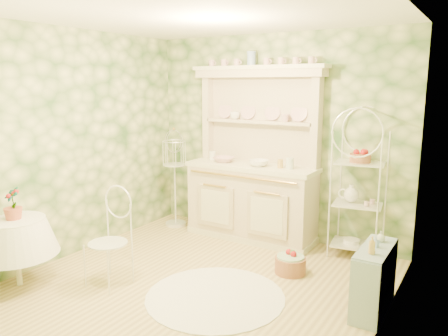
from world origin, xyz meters
The scene contains 22 objects.
floor centered at (0.00, 0.00, 0.00)m, with size 3.60×3.60×0.00m, color #D3BE7B.
ceiling centered at (0.00, 0.00, 2.70)m, with size 3.60×3.60×0.00m, color white.
wall_left centered at (-1.80, 0.00, 1.35)m, with size 3.60×3.60×0.00m, color beige.
wall_right centered at (1.80, 0.00, 1.35)m, with size 3.60×3.60×0.00m, color beige.
wall_back centered at (0.00, 1.80, 1.35)m, with size 3.60×3.60×0.00m, color beige.
wall_front centered at (0.00, -1.80, 1.35)m, with size 3.60×3.60×0.00m, color beige.
kitchen_dresser centered at (-0.20, 1.52, 1.15)m, with size 1.87×0.61×2.29m, color beige.
bakers_rack centered at (1.19, 1.60, 0.93)m, with size 0.58×0.41×1.85m, color white.
side_shelf centered at (1.68, 0.38, 0.30)m, with size 0.26×0.71×0.60m, color #90A7B6.
round_table centered at (-1.56, -1.01, 0.38)m, with size 0.70×0.70×0.76m, color white.
cafe_chair centered at (-0.78, -0.50, 0.40)m, with size 0.36×0.36×0.79m, color white.
birdcage_stand centered at (-1.40, 1.40, 0.75)m, with size 0.36×0.36×1.50m, color white.
floor_basket centered at (0.71, 0.74, 0.11)m, with size 0.33×0.33×0.22m, color #AB6D48.
lace_rug centered at (0.31, -0.16, 0.01)m, with size 1.37×1.37×0.01m, color white.
bowl_floral centered at (-0.61, 1.49, 1.02)m, with size 0.28×0.28×0.07m, color white.
bowl_white centered at (-0.07, 1.46, 1.02)m, with size 0.25×0.25×0.08m, color white.
cup_left centered at (-0.55, 1.68, 1.61)m, with size 0.13×0.13×0.10m, color white.
cup_right centered at (0.20, 1.68, 1.61)m, with size 0.10×0.10×0.10m, color white.
potted_geranium centered at (-1.54, -1.02, 0.85)m, with size 0.17×0.12×0.33m, color #3F7238.
bottle_amber centered at (1.68, 0.20, 0.68)m, with size 0.06×0.06×0.15m, color gold.
bottle_blue centered at (1.67, 0.39, 0.65)m, with size 0.04×0.04×0.10m, color #83A1D3.
bottle_glass centered at (1.68, 0.55, 0.65)m, with size 0.08×0.08×0.10m, color silver.
Camera 1 is at (2.46, -3.49, 2.05)m, focal length 35.00 mm.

